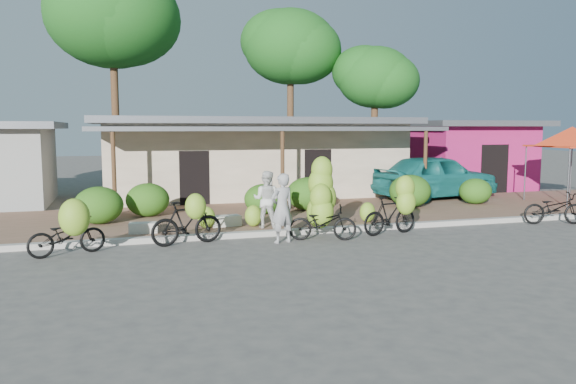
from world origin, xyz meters
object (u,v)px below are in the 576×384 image
tree_far_center (108,13)px  red_canopy (572,136)px  tree_center_right (286,45)px  bike_right (394,210)px  teal_van (436,176)px  vendor (282,208)px  sack_far (144,228)px  bike_center (322,206)px  bike_left (188,221)px  tree_near_right (371,76)px  sack_near (226,221)px  bike_far_right (554,208)px  bystander (266,199)px  bike_far_left (69,231)px

tree_far_center → red_canopy: 20.98m
tree_center_right → bike_right: size_ratio=5.02×
teal_van → vendor: bearing=115.9°
sack_far → vendor: size_ratio=0.42×
bike_center → teal_van: (6.96, 5.69, 0.14)m
red_canopy → bike_left: size_ratio=1.83×
tree_near_right → bike_right: bearing=-112.6°
sack_near → bike_right: bearing=-26.8°
bike_center → tree_far_center: bearing=37.9°
tree_near_right → red_canopy: 11.12m
bike_center → sack_far: (-4.55, 1.49, -0.61)m
bike_center → bike_far_right: (7.55, -0.03, -0.38)m
tree_near_right → bystander: 15.63m
tree_near_right → sack_far: (-12.18, -11.81, -5.38)m
tree_near_right → sack_near: (-9.87, -11.39, -5.37)m
bike_right → tree_center_right: bearing=-17.8°
vendor → bystander: 1.56m
bike_left → sack_near: bearing=-48.3°
tree_near_right → teal_van: bearing=-95.1°
sack_near → bike_center: bearing=-40.5°
sack_far → bystander: bearing=-3.4°
red_canopy → bystander: bearing=-171.2°
bystander → sack_near: bearing=1.2°
bike_left → bike_center: bike_center is taller
tree_center_right → bike_far_left: size_ratio=4.94×
tree_far_center → red_canopy: size_ratio=3.06×
tree_near_right → vendor: 16.87m
teal_van → red_canopy: bearing=-131.0°
bike_center → sack_far: size_ratio=2.90×
bystander → sack_far: bearing=28.3°
red_canopy → bike_far_right: (-3.59, -3.23, -2.12)m
tree_center_right → bike_far_right: 17.23m
bike_far_right → vendor: size_ratio=1.10×
tree_far_center → tree_center_right: (9.00, 0.50, -1.04)m
sack_far → bike_far_right: bearing=-7.2°
bike_far_left → bike_far_right: 13.84m
bike_far_right → sack_far: 12.20m
tree_center_right → bike_center: (-3.63, -15.31, -6.43)m
red_canopy → bike_left: (-14.67, -3.09, -2.00)m
red_canopy → bike_center: size_ratio=1.61×
red_canopy → sack_near: size_ratio=4.12×
tree_center_right → vendor: (-4.81, -15.58, -6.40)m
sack_near → vendor: vendor is taller
vendor → tree_far_center: bearing=-90.4°
sack_near → teal_van: (9.19, 3.78, 0.74)m
red_canopy → tree_far_center: bearing=144.9°
bike_far_left → bike_left: bearing=-100.6°
teal_van → tree_center_right: bearing=8.8°
tree_far_center → sack_near: bearing=-76.3°
bike_center → bystander: 1.75m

